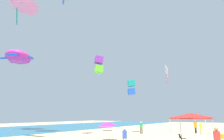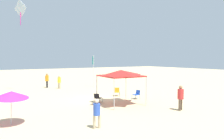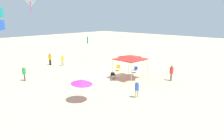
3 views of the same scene
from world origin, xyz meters
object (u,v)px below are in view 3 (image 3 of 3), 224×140
folding_chair_facing_ocean (113,75)px  banner_flag (88,47)px  canopy_tent (130,57)px  person_far_stroller (50,58)px  person_by_tent (137,88)px  person_watching_sky (63,59)px  beach_umbrella (82,82)px  person_beachcomber (24,72)px  folding_chair_near_cooler (118,67)px  person_near_umbrella (171,72)px  folding_chair_left_of_tent (135,69)px

folding_chair_facing_ocean → banner_flag: (9.37, -4.40, 2.04)m
canopy_tent → person_far_stroller: canopy_tent is taller
person_by_tent → person_watching_sky: person_watching_sky is taller
beach_umbrella → person_by_tent: bearing=-129.0°
beach_umbrella → person_far_stroller: beach_umbrella is taller
person_beachcomber → person_watching_sky: size_ratio=1.04×
folding_chair_near_cooler → person_near_umbrella: bearing=-52.2°
person_far_stroller → folding_chair_facing_ocean: bearing=9.8°
canopy_tent → folding_chair_left_of_tent: size_ratio=3.89×
beach_umbrella → folding_chair_near_cooler: bearing=-65.4°
folding_chair_facing_ocean → folding_chair_left_of_tent: size_ratio=1.00×
person_near_umbrella → folding_chair_left_of_tent: bearing=68.3°
beach_umbrella → person_beachcomber: 9.64m
person_far_stroller → person_beachcomber: 8.23m
folding_chair_near_cooler → person_beachcomber: size_ratio=0.47×
folding_chair_left_of_tent → person_near_umbrella: 5.23m
person_far_stroller → person_near_umbrella: size_ratio=1.01×
banner_flag → folding_chair_near_cooler: bearing=171.3°
person_far_stroller → person_watching_sky: (-1.73, -1.06, -0.12)m
folding_chair_facing_ocean → banner_flag: 10.55m
person_by_tent → person_beachcomber: bearing=-57.1°
beach_umbrella → person_watching_sky: beach_umbrella is taller
person_watching_sky → folding_chair_near_cooler: bearing=1.3°
folding_chair_near_cooler → folding_chair_left_of_tent: size_ratio=1.00×
folding_chair_left_of_tent → person_far_stroller: person_far_stroller is taller
folding_chair_near_cooler → person_near_umbrella: 7.54m
folding_chair_facing_ocean → banner_flag: banner_flag is taller
folding_chair_left_of_tent → banner_flag: banner_flag is taller
banner_flag → person_by_tent: bearing=153.5°
beach_umbrella → folding_chair_left_of_tent: bearing=-77.7°
canopy_tent → person_watching_sky: size_ratio=1.90×
banner_flag → person_watching_sky: size_ratio=2.52×
beach_umbrella → folding_chair_near_cooler: 11.36m
person_watching_sky → person_by_tent: bearing=-31.6°
folding_chair_near_cooler → canopy_tent: bearing=-85.7°
folding_chair_near_cooler → person_beachcomber: bearing=-171.4°
canopy_tent → person_by_tent: 6.53m
folding_chair_left_of_tent → banner_flag: size_ratio=0.19×
canopy_tent → person_beachcomber: (8.31, 8.98, -1.55)m
canopy_tent → folding_chair_facing_ocean: bearing=43.7°
banner_flag → person_beachcomber: 12.33m
person_watching_sky → person_near_umbrella: 16.20m
person_watching_sky → banner_flag: bearing=59.2°
folding_chair_left_of_tent → folding_chair_facing_ocean: bearing=-103.0°
folding_chair_near_cooler → person_far_stroller: 10.88m
person_watching_sky → person_near_umbrella: size_ratio=0.91×
person_beachcomber → person_by_tent: size_ratio=1.08×
beach_umbrella → person_far_stroller: size_ratio=1.10×
folding_chair_facing_ocean → beach_umbrella: bearing=78.5°
person_by_tent → person_near_umbrella: bearing=-163.8°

